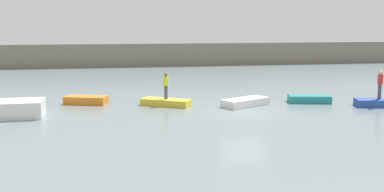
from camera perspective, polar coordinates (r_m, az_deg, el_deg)
ground_plane at (r=26.36m, az=6.48°, el=-2.01°), size 120.00×120.00×0.00m
embankment_wall at (r=54.25m, az=-2.31°, el=5.24°), size 80.00×1.20×2.69m
rowboat_orange at (r=29.63m, az=-13.17°, el=-0.48°), size 2.87×1.96×0.48m
rowboat_yellow at (r=28.26m, az=-3.29°, el=-0.79°), size 3.22×2.54×0.41m
rowboat_white at (r=28.33m, az=6.74°, el=-0.76°), size 3.33×2.56×0.46m
rowboat_teal at (r=30.32m, az=14.54°, el=-0.33°), size 2.84×1.83×0.46m
rowboat_blue at (r=30.20m, az=22.46°, el=-0.79°), size 2.96×1.75×0.45m
person_red_shirt at (r=30.03m, az=22.60°, el=1.53°), size 0.32×0.32×1.79m
person_hiviz_shirt at (r=28.08m, az=-3.31°, el=1.51°), size 0.32×0.32×1.66m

